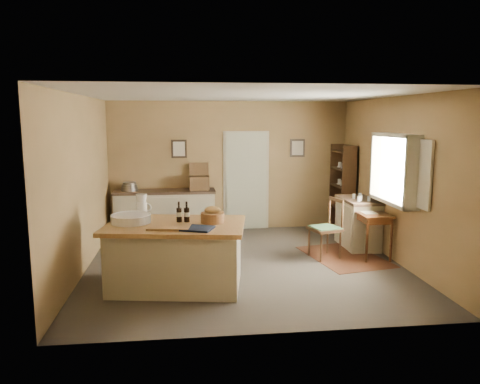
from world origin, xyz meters
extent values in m
plane|color=#4B4339|center=(0.00, 0.00, 0.00)|extent=(5.00, 5.00, 0.00)
cube|color=#99784C|center=(0.00, 2.50, 1.35)|extent=(5.00, 0.10, 2.70)
cube|color=#99784C|center=(0.00, -2.50, 1.35)|extent=(5.00, 0.10, 2.70)
cube|color=#99784C|center=(-2.50, 0.00, 1.35)|extent=(0.10, 5.00, 2.70)
cube|color=#99784C|center=(2.50, 0.00, 1.35)|extent=(0.10, 5.00, 2.70)
plane|color=silver|center=(0.00, 0.00, 2.70)|extent=(5.00, 5.00, 0.00)
cube|color=#BABC9F|center=(0.35, 2.47, 1.05)|extent=(0.97, 0.06, 2.11)
cube|color=black|center=(-1.05, 2.48, 1.72)|extent=(0.32, 0.02, 0.38)
cube|color=beige|center=(-1.05, 2.47, 1.72)|extent=(0.24, 0.01, 0.30)
cube|color=black|center=(1.45, 2.48, 1.72)|extent=(0.32, 0.02, 0.38)
cube|color=beige|center=(1.45, 2.47, 1.72)|extent=(0.24, 0.01, 0.30)
cube|color=#B6AF93|center=(2.38, -0.20, 1.02)|extent=(0.25, 1.32, 0.06)
cube|color=#B6AF93|center=(2.38, -0.20, 2.08)|extent=(0.25, 1.32, 0.06)
cube|color=white|center=(2.50, -0.20, 1.55)|extent=(0.01, 1.20, 1.00)
cube|color=#B6AF93|center=(2.46, -1.02, 1.55)|extent=(0.04, 0.35, 1.00)
cube|color=#B6AF93|center=(2.46, 0.62, 1.55)|extent=(0.04, 0.35, 1.00)
cube|color=#B6AF93|center=(-1.08, -0.90, 0.42)|extent=(1.90, 1.36, 0.85)
cube|color=#A57E43|center=(-1.08, -0.90, 0.88)|extent=(2.05, 1.51, 0.06)
cylinder|color=white|center=(-1.69, -0.79, 0.96)|extent=(0.55, 0.55, 0.11)
cube|color=#A57E43|center=(-1.15, -1.17, 0.92)|extent=(0.60, 0.47, 0.03)
cube|color=black|center=(-0.81, -1.28, 0.92)|extent=(0.53, 0.48, 0.02)
cylinder|color=brown|center=(-0.57, -0.91, 0.98)|extent=(0.33, 0.33, 0.14)
cylinder|color=black|center=(-1.03, -0.81, 1.05)|extent=(0.08, 0.08, 0.29)
cylinder|color=black|center=(-0.92, -0.83, 1.05)|extent=(0.08, 0.08, 0.29)
cube|color=#B6AF93|center=(-1.35, 2.20, 0.42)|extent=(2.00, 0.55, 0.85)
cube|color=#332319|center=(-1.35, 2.20, 0.88)|extent=(2.04, 0.58, 0.05)
cube|color=#4C331C|center=(-0.65, 2.20, 1.04)|extent=(0.40, 0.30, 0.28)
cylinder|color=#59544F|center=(-2.05, 2.20, 0.99)|extent=(0.34, 0.34, 0.18)
cube|color=#4F2714|center=(1.75, 0.20, 0.00)|extent=(1.38, 1.78, 0.01)
cube|color=#33180A|center=(2.20, 0.20, 0.75)|extent=(0.49, 0.81, 0.03)
cube|color=#33180A|center=(2.20, 0.20, 0.68)|extent=(0.43, 0.75, 0.10)
cube|color=silver|center=(2.15, 0.20, 0.77)|extent=(0.22, 0.30, 0.01)
cylinder|color=black|center=(2.30, 0.42, 0.79)|extent=(0.05, 0.05, 0.05)
cylinder|color=#33180A|center=(1.99, -0.17, 0.36)|extent=(0.04, 0.04, 0.72)
cylinder|color=#33180A|center=(2.41, -0.17, 0.36)|extent=(0.04, 0.04, 0.72)
cylinder|color=#33180A|center=(1.99, 0.56, 0.36)|extent=(0.04, 0.04, 0.72)
cylinder|color=#33180A|center=(2.41, 0.56, 0.36)|extent=(0.04, 0.04, 0.72)
cube|color=#B6AF93|center=(2.20, 0.79, 0.42)|extent=(0.54, 0.99, 0.85)
cube|color=#332319|center=(2.20, 0.79, 0.88)|extent=(0.57, 1.03, 0.05)
cylinder|color=silver|center=(2.17, 0.65, 0.95)|extent=(0.24, 0.24, 0.09)
cube|color=#331F11|center=(2.31, 1.61, 0.90)|extent=(0.31, 0.04, 1.81)
cube|color=#331F11|center=(2.31, 2.39, 0.90)|extent=(0.31, 0.04, 1.81)
cube|color=#331F11|center=(2.45, 2.00, 0.90)|extent=(0.02, 0.81, 1.81)
cube|color=#331F11|center=(2.31, 2.00, 0.05)|extent=(0.31, 0.77, 0.03)
cube|color=#331F11|center=(2.31, 2.00, 0.50)|extent=(0.31, 0.77, 0.03)
cube|color=#331F11|center=(2.31, 2.00, 0.95)|extent=(0.31, 0.77, 0.03)
cube|color=#331F11|center=(2.31, 2.00, 1.31)|extent=(0.31, 0.77, 0.03)
cube|color=#331F11|center=(2.31, 2.00, 1.67)|extent=(0.31, 0.77, 0.03)
cylinder|color=white|center=(2.31, 2.00, 1.01)|extent=(0.12, 0.12, 0.11)
camera|label=1|loc=(-0.93, -7.27, 2.35)|focal=35.00mm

